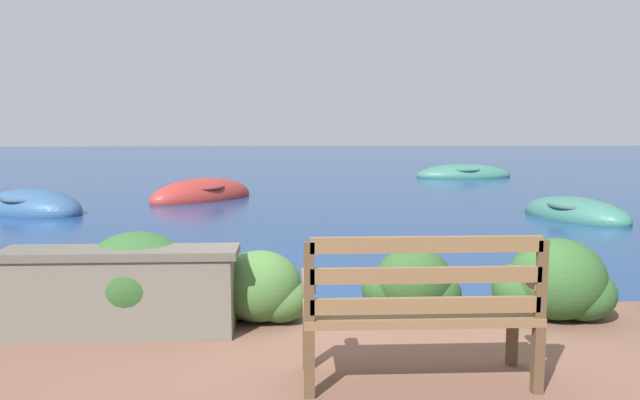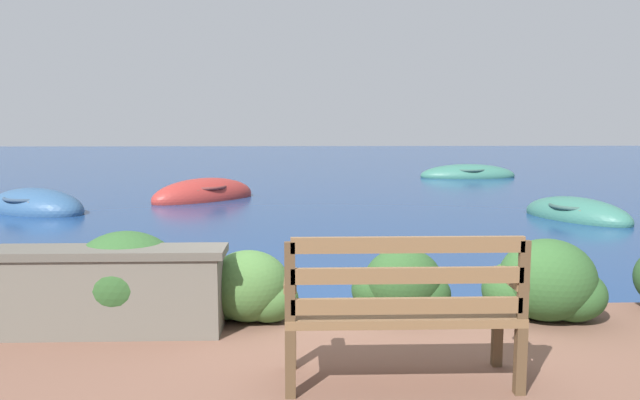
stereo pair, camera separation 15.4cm
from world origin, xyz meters
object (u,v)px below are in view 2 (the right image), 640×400
(park_bench, at_px, (402,306))
(rowboat_far, at_px, (204,197))
(rowboat_outer, at_px, (468,175))
(rowboat_mid, at_px, (36,208))
(rowboat_nearest, at_px, (577,216))

(park_bench, relative_size, rowboat_far, 0.52)
(rowboat_far, relative_size, rowboat_outer, 0.86)
(rowboat_far, bearing_deg, rowboat_outer, 172.18)
(rowboat_mid, height_order, rowboat_far, rowboat_far)
(rowboat_nearest, height_order, rowboat_far, rowboat_far)
(rowboat_nearest, bearing_deg, rowboat_outer, 151.65)
(rowboat_mid, bearing_deg, park_bench, -26.77)
(rowboat_far, bearing_deg, rowboat_mid, -12.64)
(rowboat_mid, relative_size, rowboat_far, 1.01)
(rowboat_nearest, xyz_separation_m, rowboat_outer, (0.27, 8.52, 0.00))
(park_bench, xyz_separation_m, rowboat_mid, (-5.85, 8.85, -0.63))
(park_bench, relative_size, rowboat_mid, 0.52)
(park_bench, height_order, rowboat_far, park_bench)
(park_bench, distance_m, rowboat_outer, 16.83)
(rowboat_nearest, distance_m, rowboat_far, 7.90)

